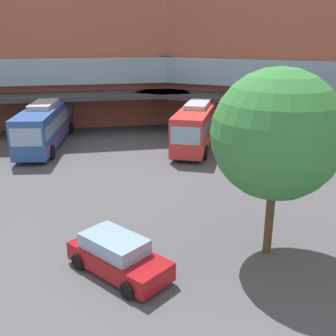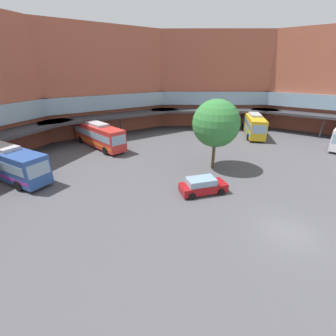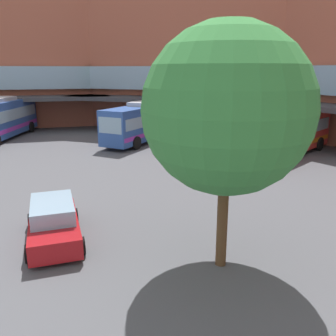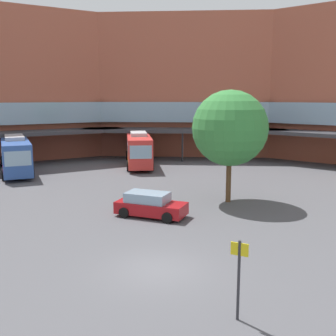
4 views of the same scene
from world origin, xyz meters
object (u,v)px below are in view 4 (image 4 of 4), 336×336
at_px(parked_car, 150,205).
at_px(plaza_tree, 230,128).
at_px(bus_3, 15,154).
at_px(bus_2, 139,148).
at_px(stop_sign_post, 239,272).

distance_m(parked_car, plaza_tree, 7.95).
distance_m(bus_3, parked_car, 20.84).
bearing_deg(bus_2, bus_3, -77.27).
relative_size(parked_car, stop_sign_post, 1.65).
bearing_deg(plaza_tree, stop_sign_post, -110.29).
relative_size(bus_2, stop_sign_post, 3.99).
bearing_deg(bus_3, bus_2, 86.49).
distance_m(bus_3, plaza_tree, 23.05).
height_order(bus_3, stop_sign_post, bus_3).
height_order(parked_car, plaza_tree, plaza_tree).
distance_m(bus_2, bus_3, 12.71).
relative_size(bus_2, parked_car, 2.42).
bearing_deg(stop_sign_post, plaza_tree, 69.71).
bearing_deg(stop_sign_post, bus_2, 86.95).
bearing_deg(stop_sign_post, bus_3, 109.67).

